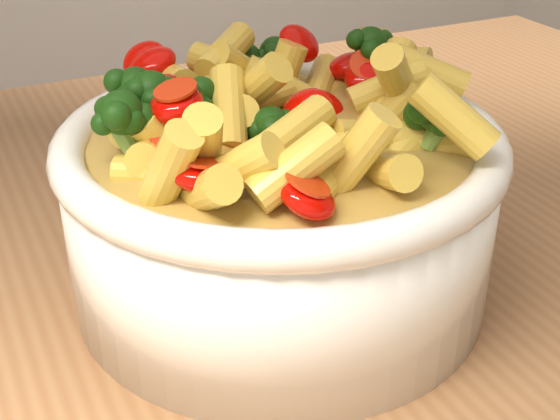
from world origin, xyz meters
name	(u,v)px	position (x,y,z in m)	size (l,w,h in m)	color
table	(249,339)	(0.00, 0.00, 0.80)	(1.20, 0.80, 0.90)	#A16F45
serving_bowl	(280,208)	(-0.01, -0.07, 0.96)	(0.28, 0.28, 0.12)	white
pasta_salad	(280,99)	(-0.01, -0.07, 1.03)	(0.22, 0.22, 0.05)	#FDD750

